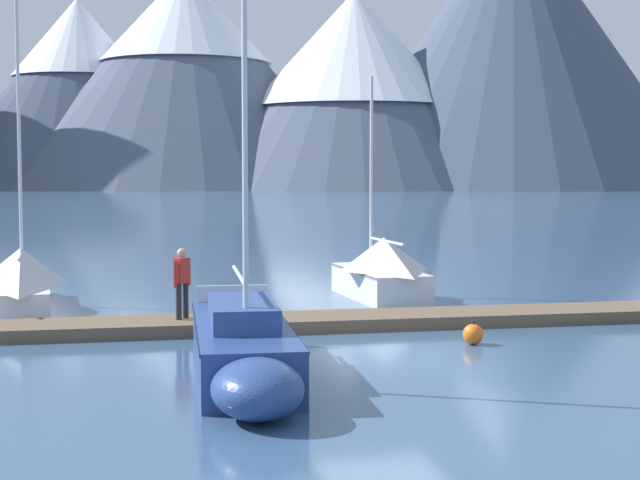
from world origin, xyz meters
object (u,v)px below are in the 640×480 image
Objects in this scene: person_on_dock at (182,279)px; mooring_buoy_channel_marker at (473,334)px; sailboat_mid_dock_port at (379,269)px; sailboat_nearest_berth at (22,279)px; sailboat_second_berth at (244,348)px.

mooring_buoy_channel_marker is (6.13, -3.15, -1.03)m from person_on_dock.
sailboat_mid_dock_port is at bearing 37.82° from person_on_dock.
mooring_buoy_channel_marker is at bearing -27.25° from person_on_dock.
person_on_dock is (4.04, -4.70, 0.43)m from sailboat_nearest_berth.
sailboat_second_berth is (4.72, -10.45, -0.23)m from sailboat_nearest_berth.
sailboat_mid_dock_port is 7.90m from person_on_dock.
person_on_dock reaches higher than mooring_buoy_channel_marker.
sailboat_nearest_berth is 10.28m from sailboat_mid_dock_port.
sailboat_second_berth reaches higher than person_on_dock.
sailboat_nearest_berth is 5.15× the size of person_on_dock.
sailboat_second_berth is 5.83m from person_on_dock.
sailboat_nearest_berth is 6.21m from person_on_dock.
sailboat_nearest_berth is at bearing 130.73° from person_on_dock.
sailboat_second_berth reaches higher than mooring_buoy_channel_marker.
sailboat_mid_dock_port is 12.40× the size of mooring_buoy_channel_marker.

